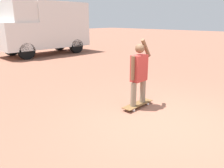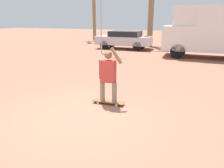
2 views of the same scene
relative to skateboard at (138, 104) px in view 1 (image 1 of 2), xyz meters
The scene contains 4 objects.
ground_plane 1.01m from the skateboard, 106.17° to the right, with size 80.00×80.00×0.00m, color #935B47.
skateboard is the anchor object (origin of this frame).
person_skateboarder 0.85m from the skateboard, behind, with size 0.70×0.22×1.60m.
camper_van 10.12m from the skateboard, 72.30° to the left, with size 5.41×2.27×3.14m.
Camera 1 is at (-3.82, -2.08, 2.10)m, focal length 35.00 mm.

